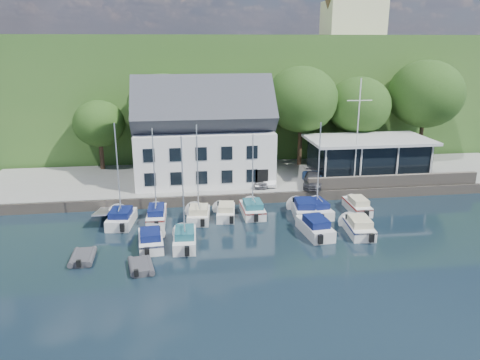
{
  "coord_description": "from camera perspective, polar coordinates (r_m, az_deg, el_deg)",
  "views": [
    {
      "loc": [
        -9.86,
        -31.7,
        15.31
      ],
      "look_at": [
        -4.19,
        9.0,
        3.04
      ],
      "focal_mm": 35.0,
      "sensor_mm": 36.0,
      "label": 1
    }
  ],
  "objects": [
    {
      "name": "harbor_building",
      "position": [
        49.3,
        -4.46,
        4.91
      ],
      "size": [
        14.4,
        8.2,
        8.7
      ],
      "primitive_type": null,
      "color": "silver",
      "rests_on": "quay"
    },
    {
      "name": "tree_1",
      "position": [
        54.0,
        -9.29,
        6.96
      ],
      "size": [
        7.97,
        7.97,
        10.89
      ],
      "primitive_type": null,
      "color": "#19340F",
      "rests_on": "quay"
    },
    {
      "name": "car_white",
      "position": [
        48.59,
        3.56,
        0.21
      ],
      "size": [
        1.81,
        3.87,
        1.23
      ],
      "primitive_type": "imported",
      "rotation": [
        0.0,
        0.0,
        -0.14
      ],
      "color": "white",
      "rests_on": "quay"
    },
    {
      "name": "tree_2",
      "position": [
        55.18,
        -0.63,
        6.98
      ],
      "size": [
        7.43,
        7.43,
        10.15
      ],
      "primitive_type": null,
      "color": "#19340F",
      "rests_on": "quay"
    },
    {
      "name": "boat_r1_5",
      "position": [
        42.92,
        7.77,
        -3.33
      ],
      "size": [
        2.66,
        6.14,
        1.56
      ],
      "primitive_type": null,
      "rotation": [
        0.0,
        0.0,
        -0.11
      ],
      "color": "silver",
      "rests_on": "ground"
    },
    {
      "name": "tree_5",
      "position": [
        61.37,
        21.49,
        7.8
      ],
      "size": [
        8.94,
        8.94,
        12.21
      ],
      "primitive_type": null,
      "color": "#19340F",
      "rests_on": "quay"
    },
    {
      "name": "tree_4",
      "position": [
        57.96,
        14.16,
        7.05
      ],
      "size": [
        7.57,
        7.57,
        10.34
      ],
      "primitive_type": null,
      "color": "#19340F",
      "rests_on": "quay"
    },
    {
      "name": "farmhouse",
      "position": [
        89.69,
        13.66,
        19.24
      ],
      "size": [
        10.4,
        7.0,
        8.2
      ],
      "primitive_type": null,
      "color": "beige",
      "rests_on": "hillside"
    },
    {
      "name": "boat_r1_4",
      "position": [
        41.66,
        1.56,
        1.19
      ],
      "size": [
        2.12,
        5.62,
        8.46
      ],
      "primitive_type": null,
      "rotation": [
        0.0,
        0.0,
        0.01
      ],
      "color": "silver",
      "rests_on": "ground"
    },
    {
      "name": "boat_r1_1",
      "position": [
        40.91,
        -10.4,
        0.69
      ],
      "size": [
        1.92,
        6.49,
        8.55
      ],
      "primitive_type": null,
      "rotation": [
        0.0,
        0.0,
        -0.03
      ],
      "color": "silver",
      "rests_on": "ground"
    },
    {
      "name": "hillside",
      "position": [
        94.5,
        -1.96,
        12.17
      ],
      "size": [
        160.0,
        75.0,
        16.0
      ],
      "primitive_type": "cube",
      "color": "#2E5821",
      "rests_on": "ground"
    },
    {
      "name": "field_patch",
      "position": [
        103.26,
        2.12,
        17.07
      ],
      "size": [
        50.0,
        30.0,
        0.3
      ],
      "primitive_type": "cube",
      "color": "#566231",
      "rests_on": "hillside"
    },
    {
      "name": "boat_r1_2",
      "position": [
        40.53,
        -5.18,
        0.59
      ],
      "size": [
        2.6,
        5.24,
        8.33
      ],
      "primitive_type": null,
      "rotation": [
        0.0,
        0.0,
        -0.12
      ],
      "color": "silver",
      "rests_on": "ground"
    },
    {
      "name": "club_pavilion",
      "position": [
        53.49,
        15.28,
        2.77
      ],
      "size": [
        13.2,
        7.2,
        4.1
      ],
      "primitive_type": null,
      "color": "black",
      "rests_on": "quay"
    },
    {
      "name": "quay",
      "position": [
        52.32,
        3.26,
        0.15
      ],
      "size": [
        60.0,
        13.0,
        1.0
      ],
      "primitive_type": "cube",
      "color": "gray",
      "rests_on": "ground"
    },
    {
      "name": "boat_r1_3",
      "position": [
        42.12,
        -1.73,
        -3.71
      ],
      "size": [
        2.41,
        5.28,
        1.36
      ],
      "primitive_type": null,
      "rotation": [
        0.0,
        0.0,
        -0.14
      ],
      "color": "silver",
      "rests_on": "ground"
    },
    {
      "name": "tree_0",
      "position": [
        55.82,
        -16.7,
        5.25
      ],
      "size": [
        5.82,
        5.82,
        7.95
      ],
      "primitive_type": null,
      "color": "#19340F",
      "rests_on": "quay"
    },
    {
      "name": "flagpole",
      "position": [
        48.83,
        14.12,
        5.61
      ],
      "size": [
        2.59,
        0.2,
        10.81
      ],
      "primitive_type": null,
      "color": "silver",
      "rests_on": "quay"
    },
    {
      "name": "car_blue",
      "position": [
        49.22,
        8.89,
        0.29
      ],
      "size": [
        2.12,
        3.94,
        1.28
      ],
      "primitive_type": "imported",
      "rotation": [
        0.0,
        0.0,
        -0.18
      ],
      "color": "#2E518F",
      "rests_on": "quay"
    },
    {
      "name": "boat_r1_0",
      "position": [
        40.61,
        -14.64,
        0.65
      ],
      "size": [
        2.88,
        5.86,
        9.03
      ],
      "primitive_type": null,
      "rotation": [
        0.0,
        0.0,
        -0.13
      ],
      "color": "silver",
      "rests_on": "ground"
    },
    {
      "name": "dinghy_0",
      "position": [
        36.12,
        -18.63,
        -8.8
      ],
      "size": [
        1.79,
        2.94,
        0.68
      ],
      "primitive_type": null,
      "rotation": [
        0.0,
        0.0,
        0.01
      ],
      "color": "#343439",
      "rests_on": "ground"
    },
    {
      "name": "tree_3",
      "position": [
        55.7,
        7.43,
        7.69
      ],
      "size": [
        8.49,
        8.49,
        11.6
      ],
      "primitive_type": null,
      "color": "#19340F",
      "rests_on": "quay"
    },
    {
      "name": "boat_r1_6",
      "position": [
        42.49,
        9.56,
        1.25
      ],
      "size": [
        2.48,
        6.41,
        8.44
      ],
      "primitive_type": null,
      "rotation": [
        0.0,
        0.0,
        0.11
      ],
      "color": "silver",
      "rests_on": "ground"
    },
    {
      "name": "boat_r2_1",
      "position": [
        35.38,
        -6.96,
        -1.2
      ],
      "size": [
        2.14,
        5.98,
        9.11
      ],
      "primitive_type": null,
      "rotation": [
        0.0,
        0.0,
        -0.05
      ],
      "color": "silver",
      "rests_on": "ground"
    },
    {
      "name": "seawall",
      "position": [
        50.23,
        18.21,
        -0.07
      ],
      "size": [
        18.0,
        0.5,
        1.2
      ],
      "primitive_type": "cube",
      "color": "#695F54",
      "rests_on": "quay"
    },
    {
      "name": "boat_r2_0",
      "position": [
        36.98,
        -10.85,
        -6.98
      ],
      "size": [
        2.4,
        5.73,
        1.39
      ],
      "primitive_type": null,
      "rotation": [
        0.0,
        0.0,
        0.08
      ],
      "color": "silver",
      "rests_on": "ground"
    },
    {
      "name": "car_dgrey",
      "position": [
        48.41,
        8.83,
        0.03
      ],
      "size": [
        3.1,
        4.85,
        1.31
      ],
      "primitive_type": "imported",
      "rotation": [
        0.0,
        0.0,
        -0.31
      ],
      "color": "#303035",
      "rests_on": "quay"
    },
    {
      "name": "car_silver",
      "position": [
        48.15,
        2.58,
        0.07
      ],
      "size": [
        2.15,
        3.8,
        1.22
      ],
      "primitive_type": "imported",
      "rotation": [
        0.0,
        0.0,
        -0.21
      ],
      "color": "#A4A4A8",
      "rests_on": "quay"
    },
    {
      "name": "boat_r1_7",
      "position": [
        44.98,
        14.1,
        -2.86
      ],
      "size": [
        1.79,
        5.76,
        1.39
      ],
      "primitive_type": null,
      "rotation": [
        0.0,
        0.0,
        -0.01
      ],
      "color": "silver",
      "rests_on": "ground"
    },
    {
      "name": "quay_face",
      "position": [
        46.26,
        4.8,
        -2.11
      ],
      "size": [
        60.0,
        0.3,
        1.0
      ],
      "primitive_type": "cube",
      "color": "#695F54",
      "rests_on": "ground"
    },
    {
      "name": "boat_r2_4",
      "position": [
        39.94,
        14.24,
        -5.35
      ],
      "size": [
        2.49,
        6.11,
        1.43
      ],
      "primitive_type": null,
      "rotation": [
        0.0,
        0.0,
        -0.09
      ],
      "color": "silver",
      "rests_on": "ground"
    },
    {
      "name": "boat_r2_3",
      "position": [
        38.98,
        9.14,
        -5.49
      ],
      "size": [
        2.67,
        6.33,
        1.56
      ],
      "primitive_type": null,
      "rotation": [
        0.0,
        0.0,
        0.11
      ],
      "color": "silver",
      "rests_on": "ground"
    },
    {
      "name": "ground",
      "position": [
        36.56,
        8.57,
        -8.34
      ],
      "size": [
        180.0,
        180.0,
        0.0
      ],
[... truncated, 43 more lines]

